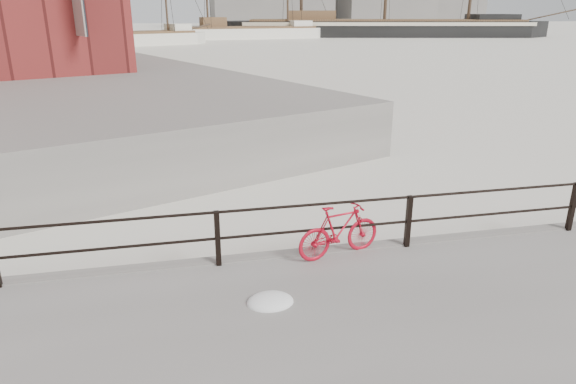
{
  "coord_description": "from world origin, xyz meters",
  "views": [
    {
      "loc": [
        -7.54,
        -8.19,
        4.52
      ],
      "look_at": [
        -5.41,
        1.5,
        1.0
      ],
      "focal_mm": 32.0,
      "sensor_mm": 36.0,
      "label": 1
    }
  ],
  "objects_px": {
    "barque_black": "(383,37)",
    "schooner_left": "(133,46)",
    "schooner_mid": "(249,39)",
    "bicycle": "(339,231)"
  },
  "relations": [
    {
      "from": "bicycle",
      "to": "barque_black",
      "type": "relative_size",
      "value": 0.02
    },
    {
      "from": "schooner_left",
      "to": "barque_black",
      "type": "bearing_deg",
      "value": -1.93
    },
    {
      "from": "schooner_mid",
      "to": "bicycle",
      "type": "bearing_deg",
      "value": -104.46
    },
    {
      "from": "bicycle",
      "to": "schooner_mid",
      "type": "xyz_separation_m",
      "value": [
        10.46,
        82.75,
        -0.84
      ]
    },
    {
      "from": "barque_black",
      "to": "schooner_mid",
      "type": "xyz_separation_m",
      "value": [
        -25.08,
        -1.49,
        0.0
      ]
    },
    {
      "from": "bicycle",
      "to": "barque_black",
      "type": "distance_m",
      "value": 91.43
    },
    {
      "from": "barque_black",
      "to": "schooner_left",
      "type": "bearing_deg",
      "value": -146.09
    },
    {
      "from": "schooner_mid",
      "to": "schooner_left",
      "type": "distance_m",
      "value": 23.59
    },
    {
      "from": "barque_black",
      "to": "schooner_mid",
      "type": "height_order",
      "value": "barque_black"
    },
    {
      "from": "barque_black",
      "to": "schooner_left",
      "type": "xyz_separation_m",
      "value": [
        -43.34,
        -16.43,
        0.0
      ]
    }
  ]
}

